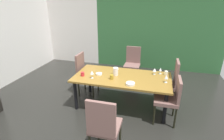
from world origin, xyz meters
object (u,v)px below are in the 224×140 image
at_px(dining_table, 122,79).
at_px(chair_right_near, 170,97).
at_px(serving_bowl_front, 99,74).
at_px(wine_glass_south, 92,73).
at_px(cup_right, 83,74).
at_px(wine_glass_near_window, 155,70).
at_px(chair_head_far, 132,62).
at_px(chair_right_far, 170,81).
at_px(chair_left_far, 85,72).
at_px(serving_bowl_north, 130,84).
at_px(wine_glass_near_shelf, 166,77).
at_px(chair_head_near, 104,125).
at_px(cup_corner, 166,73).
at_px(cup_east, 112,77).
at_px(wine_glass_west, 160,69).
at_px(pitcher_left, 116,71).

distance_m(dining_table, chair_right_near, 1.06).
height_order(dining_table, serving_bowl_front, serving_bowl_front).
xyz_separation_m(wine_glass_south, cup_right, (-0.24, 0.05, -0.08)).
xyz_separation_m(wine_glass_near_window, cup_right, (-1.50, -0.49, -0.06)).
relative_size(chair_head_far, serving_bowl_front, 7.28).
relative_size(chair_right_far, chair_left_far, 1.01).
height_order(serving_bowl_north, cup_right, cup_right).
distance_m(wine_glass_near_shelf, cup_right, 1.75).
relative_size(chair_head_near, cup_corner, 11.35).
height_order(chair_right_near, cup_east, chair_right_near).
relative_size(chair_head_near, cup_right, 11.73).
height_order(serving_bowl_north, cup_east, cup_east).
relative_size(wine_glass_west, cup_right, 1.69).
xyz_separation_m(chair_left_far, pitcher_left, (0.86, -0.29, 0.23)).
relative_size(serving_bowl_north, cup_corner, 1.96).
bearing_deg(wine_glass_west, chair_head_far, 126.16).
bearing_deg(chair_right_near, chair_head_near, 138.79).
height_order(cup_corner, cup_east, cup_east).
height_order(chair_head_near, chair_left_far, chair_left_far).
bearing_deg(cup_corner, chair_right_far, -4.63).
distance_m(serving_bowl_north, serving_bowl_front, 0.81).
distance_m(chair_head_near, wine_glass_south, 1.37).
xyz_separation_m(cup_corner, cup_east, (-1.10, -0.52, 0.00)).
distance_m(dining_table, wine_glass_west, 0.89).
height_order(wine_glass_near_window, cup_right, wine_glass_near_window).
distance_m(chair_right_near, chair_head_near, 1.48).
distance_m(wine_glass_west, wine_glass_near_window, 0.14).
xyz_separation_m(chair_head_near, chair_left_far, (-1.05, 1.76, 0.01)).
relative_size(wine_glass_south, serving_bowl_north, 0.95).
bearing_deg(wine_glass_south, wine_glass_west, 23.96).
bearing_deg(serving_bowl_north, chair_right_far, 40.74).
distance_m(wine_glass_near_window, cup_corner, 0.26).
bearing_deg(cup_right, wine_glass_near_window, 18.24).
bearing_deg(chair_right_far, cup_corner, 85.37).
distance_m(chair_head_far, wine_glass_south, 1.81).
bearing_deg(cup_right, serving_bowl_north, -8.17).
xyz_separation_m(chair_left_far, wine_glass_near_shelf, (1.92, -0.39, 0.26)).
bearing_deg(wine_glass_near_shelf, chair_right_far, 74.06).
relative_size(chair_head_near, chair_left_far, 0.98).
bearing_deg(serving_bowl_north, chair_head_near, -100.65).
relative_size(wine_glass_near_window, serving_bowl_north, 0.82).
height_order(chair_head_near, pitcher_left, chair_head_near).
height_order(chair_right_far, wine_glass_south, chair_right_far).
distance_m(chair_head_near, cup_east, 1.28).
relative_size(chair_head_far, serving_bowl_north, 5.65).
distance_m(wine_glass_west, cup_east, 1.12).
height_order(chair_right_far, wine_glass_west, chair_right_far).
bearing_deg(wine_glass_south, cup_right, 167.47).
xyz_separation_m(cup_right, cup_east, (0.65, 0.00, 0.01)).
height_order(serving_bowl_north, serving_bowl_front, serving_bowl_north).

